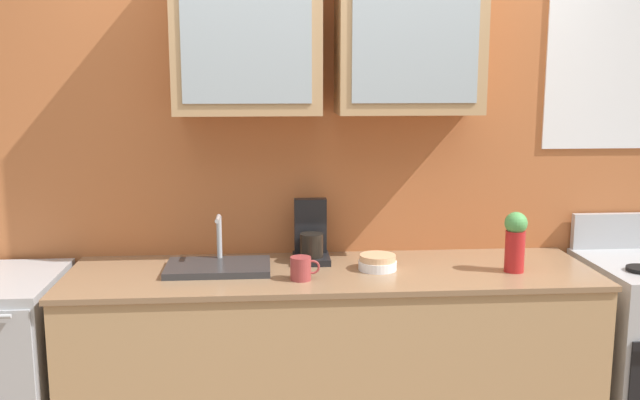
# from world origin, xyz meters

# --- Properties ---
(back_wall_unit) EXTENTS (4.16, 0.41, 2.81)m
(back_wall_unit) POSITION_xyz_m (0.01, 0.35, 1.52)
(back_wall_unit) COLOR #B76638
(back_wall_unit) RESTS_ON ground_plane
(counter) EXTENTS (2.37, 0.68, 0.89)m
(counter) POSITION_xyz_m (0.00, 0.00, 0.45)
(counter) COLOR tan
(counter) RESTS_ON ground_plane
(sink_faucet) EXTENTS (0.47, 0.29, 0.24)m
(sink_faucet) POSITION_xyz_m (-0.51, 0.04, 0.91)
(sink_faucet) COLOR #2D2D30
(sink_faucet) RESTS_ON counter
(bowl_stack) EXTENTS (0.17, 0.17, 0.07)m
(bowl_stack) POSITION_xyz_m (0.21, -0.00, 0.93)
(bowl_stack) COLOR white
(bowl_stack) RESTS_ON counter
(vase) EXTENTS (0.10, 0.10, 0.27)m
(vase) POSITION_xyz_m (0.81, -0.08, 1.04)
(vase) COLOR #B21E1E
(vase) RESTS_ON counter
(cup_near_sink) EXTENTS (0.13, 0.09, 0.10)m
(cup_near_sink) POSITION_xyz_m (-0.15, -0.14, 0.94)
(cup_near_sink) COLOR #993838
(cup_near_sink) RESTS_ON counter
(coffee_maker) EXTENTS (0.17, 0.20, 0.29)m
(coffee_maker) POSITION_xyz_m (-0.08, 0.19, 1.00)
(coffee_maker) COLOR black
(coffee_maker) RESTS_ON counter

